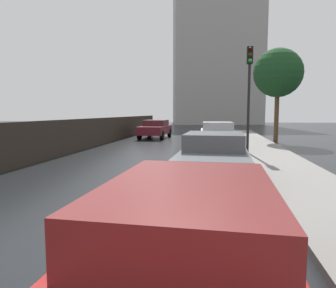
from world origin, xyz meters
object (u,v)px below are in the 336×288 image
(car_red_mid_road, at_px, (188,256))
(car_white_behind_camera, at_px, (217,135))
(car_grey_far_ahead, at_px, (214,157))
(car_maroon_near_kerb, at_px, (155,128))
(traffic_light, at_px, (249,81))
(street_tree_near, at_px, (278,73))

(car_red_mid_road, height_order, car_white_behind_camera, car_white_behind_camera)
(car_red_mid_road, xyz_separation_m, car_grey_far_ahead, (0.17, 6.02, 0.01))
(car_maroon_near_kerb, distance_m, car_grey_far_ahead, 15.28)
(car_white_behind_camera, bearing_deg, car_maroon_near_kerb, 125.12)
(car_red_mid_road, bearing_deg, car_grey_far_ahead, 90.23)
(car_maroon_near_kerb, height_order, car_red_mid_road, car_maroon_near_kerb)
(car_grey_far_ahead, distance_m, traffic_light, 6.49)
(car_white_behind_camera, distance_m, street_tree_near, 6.70)
(car_maroon_near_kerb, distance_m, car_red_mid_road, 21.06)
(car_red_mid_road, relative_size, car_grey_far_ahead, 0.98)
(car_maroon_near_kerb, xyz_separation_m, car_grey_far_ahead, (4.62, -14.57, -0.01))
(car_maroon_near_kerb, bearing_deg, traffic_light, 126.42)
(car_white_behind_camera, distance_m, traffic_light, 3.98)
(car_maroon_near_kerb, relative_size, traffic_light, 0.94)
(car_maroon_near_kerb, bearing_deg, car_grey_far_ahead, 109.47)
(car_white_behind_camera, bearing_deg, traffic_light, -64.80)
(car_maroon_near_kerb, distance_m, traffic_light, 11.05)
(traffic_light, bearing_deg, car_red_mid_road, -97.89)
(traffic_light, height_order, street_tree_near, street_tree_near)
(car_white_behind_camera, xyz_separation_m, traffic_light, (1.38, -2.65, 2.63))
(street_tree_near, bearing_deg, car_grey_far_ahead, -107.48)
(car_grey_far_ahead, xyz_separation_m, street_tree_near, (3.91, 12.43, 3.77))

